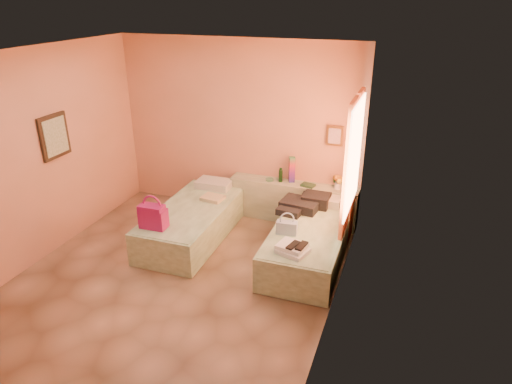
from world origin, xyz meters
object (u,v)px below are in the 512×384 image
bed_left (193,223)px  water_bottle (281,175)px  headboard_ledge (293,202)px  magenta_handbag (153,216)px  flower_vase (338,181)px  towel_stack (293,249)px  bed_right (309,243)px  green_book (308,185)px  blue_handbag (287,228)px

bed_left → water_bottle: bearing=44.2°
headboard_ledge → magenta_handbag: size_ratio=5.73×
flower_vase → towel_stack: 1.82m
bed_right → water_bottle: (-0.74, 1.04, 0.51)m
magenta_handbag → headboard_ledge: bearing=48.5°
bed_right → water_bottle: water_bottle is taller
magenta_handbag → bed_left: bearing=72.6°
bed_right → magenta_handbag: bearing=-160.7°
green_book → flower_vase: bearing=21.3°
headboard_ledge → bed_left: 1.64m
headboard_ledge → green_book: (0.24, -0.04, 0.34)m
flower_vase → blue_handbag: 1.44m
flower_vase → magenta_handbag: (-2.15, -1.79, -0.11)m
magenta_handbag → towel_stack: bearing=-2.1°
bed_left → bed_right: size_ratio=1.00×
bed_right → green_book: bearing=104.9°
bed_left → magenta_handbag: size_ratio=5.59×
bed_right → water_bottle: bearing=124.6°
bed_left → green_book: (1.50, 1.01, 0.42)m
water_bottle → towel_stack: water_bottle is taller
bed_right → flower_vase: (0.17, 1.08, 0.53)m
bed_left → magenta_handbag: 0.85m
flower_vase → towel_stack: bearing=-96.8°
flower_vase → water_bottle: bearing=-177.7°
bed_left → blue_handbag: blue_handbag is taller
headboard_ledge → water_bottle: bearing=-177.4°
bed_right → magenta_handbag: size_ratio=5.59×
bed_right → green_book: green_book is taller
bed_right → flower_vase: 1.21m
headboard_ledge → towel_stack: (0.48, -1.77, 0.23)m
bed_left → water_bottle: (1.05, 1.04, 0.51)m
blue_handbag → magenta_handbag: bearing=-173.4°
bed_right → green_book: 1.13m
water_bottle → magenta_handbag: water_bottle is taller
bed_left → water_bottle: water_bottle is taller
bed_right → towel_stack: (-0.04, -0.72, 0.30)m
towel_stack → green_book: bearing=97.9°
headboard_ledge → blue_handbag: (0.28, -1.34, 0.26)m
green_book → blue_handbag: bearing=-75.5°
headboard_ledge → green_book: size_ratio=10.11×
bed_left → water_bottle: size_ratio=9.06×
green_book → headboard_ledge: bearing=-176.5°
bed_right → flower_vase: flower_vase is taller
bed_left → towel_stack: 1.90m
water_bottle → blue_handbag: size_ratio=0.82×
headboard_ledge → flower_vase: size_ratio=7.86×
water_bottle → flower_vase: flower_vase is taller
water_bottle → magenta_handbag: (-1.24, -1.76, -0.09)m
headboard_ledge → bed_right: 1.18m
blue_handbag → water_bottle: bearing=102.8°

